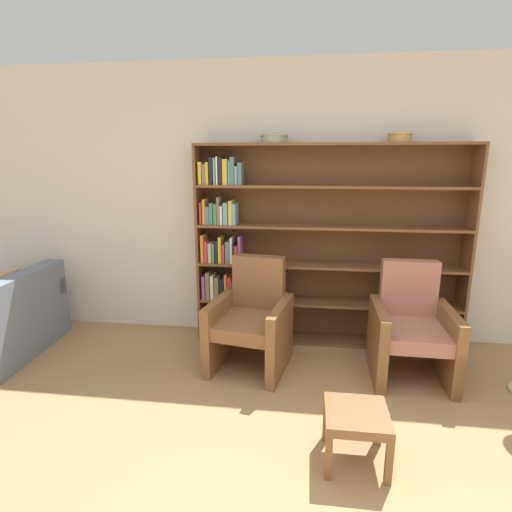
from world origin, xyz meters
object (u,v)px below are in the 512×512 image
at_px(bowl_copper, 274,138).
at_px(bookshelf, 304,247).
at_px(footstool, 356,420).
at_px(bowl_stoneware, 400,137).
at_px(armchair_cushioned, 411,329).
at_px(armchair_leather, 252,321).

bearing_deg(bowl_copper, bookshelf, 4.11).
bearing_deg(bookshelf, bowl_copper, -175.89).
height_order(bowl_copper, footstool, bowl_copper).
bearing_deg(bookshelf, footstool, -78.38).
relative_size(bowl_copper, bowl_stoneware, 1.21).
xyz_separation_m(bowl_stoneware, footstool, (-0.47, -1.69, -1.73)).
distance_m(bowl_copper, bowl_stoneware, 1.13).
relative_size(bowl_stoneware, armchair_cushioned, 0.23).
bearing_deg(bookshelf, armchair_cushioned, -32.51).
distance_m(armchair_leather, footstool, 1.38).
distance_m(bookshelf, armchair_cushioned, 1.23).
distance_m(bookshelf, footstool, 1.88).
xyz_separation_m(bookshelf, footstool, (0.35, -1.71, -0.69)).
bearing_deg(bookshelf, armchair_leather, -127.12).
relative_size(bookshelf, armchair_cushioned, 2.69).
bearing_deg(bowl_copper, armchair_leather, -103.81).
height_order(bookshelf, armchair_leather, bookshelf).
xyz_separation_m(armchair_leather, armchair_cushioned, (1.37, 0.00, 0.00)).
xyz_separation_m(bowl_copper, armchair_cushioned, (1.23, -0.57, -1.60)).
height_order(bookshelf, bowl_stoneware, bowl_stoneware).
height_order(bookshelf, bowl_copper, bowl_copper).
xyz_separation_m(bowl_stoneware, armchair_leather, (-1.27, -0.57, -1.60)).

